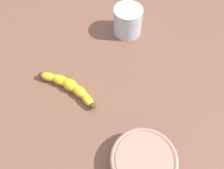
{
  "coord_description": "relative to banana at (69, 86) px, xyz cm",
  "views": [
    {
      "loc": [
        38.86,
        29.02,
        65.13
      ],
      "look_at": [
        9.52,
        1.76,
        5.0
      ],
      "focal_mm": 41.43,
      "sensor_mm": 36.0,
      "label": 1
    }
  ],
  "objects": [
    {
      "name": "banana",
      "position": [
        0.0,
        0.0,
        0.0
      ],
      "size": [
        6.6,
        19.71,
        3.32
      ],
      "rotation": [
        0.0,
        0.0,
        4.88
      ],
      "color": "yellow",
      "rests_on": "wooden_tabletop"
    },
    {
      "name": "ceramic_bowl",
      "position": [
        2.51,
        28.72,
        1.07
      ],
      "size": [
        15.66,
        15.66,
        4.57
      ],
      "color": "tan",
      "rests_on": "wooden_tabletop"
    },
    {
      "name": "wooden_tabletop",
      "position": [
        -17.98,
        6.8,
        -3.16
      ],
      "size": [
        120.0,
        120.0,
        3.0
      ],
      "primitive_type": "cube",
      "color": "brown",
      "rests_on": "ground"
    },
    {
      "name": "smoothie_glass",
      "position": [
        -28.6,
        -3.27,
        2.73
      ],
      "size": [
        9.22,
        9.22,
        9.15
      ],
      "color": "silver",
      "rests_on": "wooden_tabletop"
    }
  ]
}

